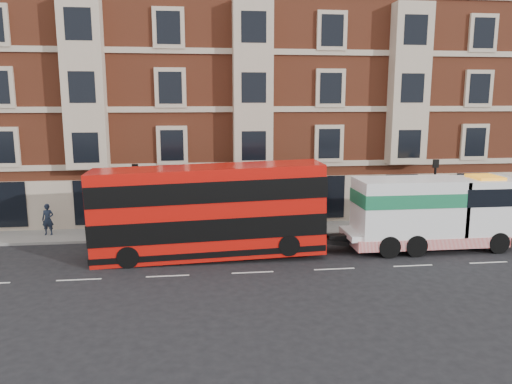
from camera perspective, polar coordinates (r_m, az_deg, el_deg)
The scene contains 8 objects.
ground at distance 24.05m, azimuth -0.39°, elevation -9.18°, with size 120.00×120.00×0.00m, color black.
sidewalk at distance 31.15m, azimuth -1.98°, elevation -4.41°, with size 90.00×3.00×0.15m, color slate.
victorian_terrace at distance 37.65m, azimuth -2.33°, elevation 13.53°, with size 45.00×12.00×20.40m.
lamp_post_west at distance 29.39m, azimuth -13.52°, elevation -0.41°, with size 0.35×0.15×4.35m.
lamp_post_east at distance 32.64m, azimuth 19.69°, elevation 0.34°, with size 0.35×0.15×4.35m.
double_decker_bus at distance 25.72m, azimuth -5.44°, elevation -2.05°, with size 11.78×2.71×4.77m.
tow_truck at distance 28.76m, azimuth 19.37°, elevation -2.16°, with size 9.44×2.79×3.93m.
pedestrian at distance 32.12m, azimuth -22.69°, elevation -2.91°, with size 0.69×0.45×1.88m, color #182131.
Camera 1 is at (-2.60, -22.48, 8.14)m, focal length 35.00 mm.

